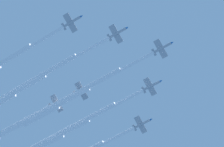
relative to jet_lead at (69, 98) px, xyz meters
name	(u,v)px	position (x,y,z in m)	size (l,w,h in m)	color
jet_lead	(69,98)	(0.00, 0.00, 0.00)	(74.10, 29.83, 4.44)	#9EA3AD
jet_port_inner	(72,128)	(2.81, -16.75, 3.31)	(66.70, 27.33, 4.50)	#9EA3AD
jet_starboard_inner	(25,86)	(18.08, 8.84, 2.46)	(75.04, 30.87, 4.42)	#9EA3AD
jet_port_outer	(7,131)	(31.98, -11.15, 1.29)	(65.37, 26.60, 4.41)	#9EA3AD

